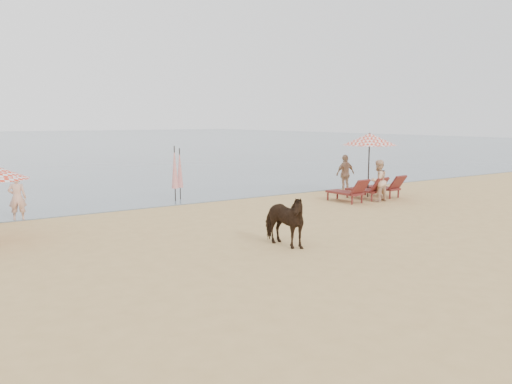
# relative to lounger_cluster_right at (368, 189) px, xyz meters

# --- Properties ---
(ground) EXTENTS (120.00, 120.00, 0.00)m
(ground) POSITION_rel_lounger_cluster_right_xyz_m (-6.79, -7.04, -0.46)
(ground) COLOR tan
(ground) RESTS_ON ground
(lounger_cluster_right) EXTENTS (3.11, 1.98, 0.66)m
(lounger_cluster_right) POSITION_rel_lounger_cluster_right_xyz_m (0.00, 0.00, 0.00)
(lounger_cluster_right) COLOR maroon
(lounger_cluster_right) RESTS_ON ground
(umbrella_open_right) EXTENTS (2.22, 2.22, 2.70)m
(umbrella_open_right) POSITION_rel_lounger_cluster_right_xyz_m (0.46, 0.48, 1.98)
(umbrella_open_right) COLOR black
(umbrella_open_right) RESTS_ON ground
(umbrella_closed_left) EXTENTS (0.27, 0.27, 2.23)m
(umbrella_closed_left) POSITION_rel_lounger_cluster_right_xyz_m (-6.84, 3.78, 0.92)
(umbrella_closed_left) COLOR black
(umbrella_closed_left) RESTS_ON ground
(umbrella_closed_right) EXTENTS (0.26, 0.26, 2.10)m
(umbrella_closed_right) POSITION_rel_lounger_cluster_right_xyz_m (-6.47, 4.12, 0.84)
(umbrella_closed_right) COLOR black
(umbrella_closed_right) RESTS_ON ground
(cow) EXTENTS (0.95, 1.70, 1.36)m
(cow) POSITION_rel_lounger_cluster_right_xyz_m (-7.40, -4.25, 0.23)
(cow) COLOR black
(cow) RESTS_ON ground
(beachgoer_left) EXTENTS (0.64, 0.52, 1.51)m
(beachgoer_left) POSITION_rel_lounger_cluster_right_xyz_m (-12.63, 3.09, 0.30)
(beachgoer_left) COLOR #DAA088
(beachgoer_left) RESTS_ON ground
(beachgoer_right_a) EXTENTS (0.86, 0.70, 1.66)m
(beachgoer_right_a) POSITION_rel_lounger_cluster_right_xyz_m (-0.02, -0.54, 0.38)
(beachgoer_right_a) COLOR #DEAF8B
(beachgoer_right_a) RESTS_ON ground
(beachgoer_right_b) EXTENTS (1.01, 0.43, 1.71)m
(beachgoer_right_b) POSITION_rel_lounger_cluster_right_xyz_m (0.56, 1.98, 0.40)
(beachgoer_right_b) COLOR tan
(beachgoer_right_b) RESTS_ON ground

